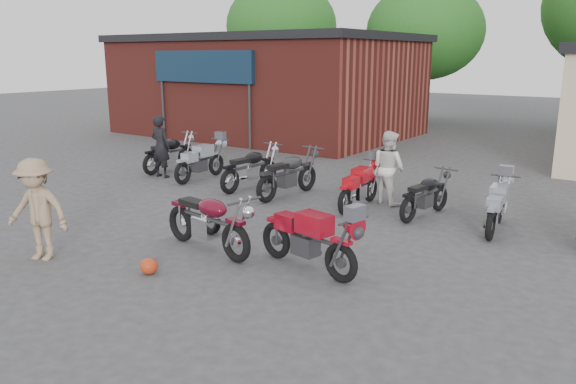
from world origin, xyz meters
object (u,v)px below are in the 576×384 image
Objects in this scene: row_bike_2 at (251,166)px; person_tan at (37,210)px; sportbike at (309,236)px; row_bike_1 at (201,159)px; row_bike_4 at (359,184)px; row_bike_0 at (170,151)px; row_bike_5 at (426,193)px; helmet at (149,266)px; row_bike_3 at (289,172)px; row_bike_6 at (498,204)px; person_dark at (161,146)px; vintage_motorcycle at (208,218)px; person_light at (388,168)px.

person_tan is at bearing -173.82° from row_bike_2.
sportbike is at bearing 7.95° from person_tan.
row_bike_1 reaches higher than row_bike_4.
row_bike_5 is (8.25, -0.28, -0.06)m from row_bike_0.
row_bike_0 is (-5.89, 6.00, 0.46)m from helmet.
row_bike_3 is at bearing 88.26° from row_bike_4.
row_bike_2 is 1.14× the size of row_bike_5.
row_bike_0 is 1.09× the size of row_bike_6.
row_bike_2 is 6.34m from row_bike_6.
person_tan is at bearing 116.47° from person_dark.
row_bike_3 is at bearing 101.44° from helmet.
row_bike_6 is at bearing -92.87° from row_bike_4.
person_tan is 0.97× the size of row_bike_5.
vintage_motorcycle is at bearing 21.81° from person_tan.
person_tan is 6.16m from row_bike_3.
row_bike_2 reaches higher than row_bike_5.
vintage_motorcycle is at bearing 95.85° from person_light.
vintage_motorcycle is 1.15× the size of row_bike_4.
helmet is (-2.01, -1.61, -0.46)m from sportbike.
row_bike_4 is at bearing -83.69° from row_bike_3.
person_tan is at bearing -163.63° from helmet.
person_dark reaches higher than row_bike_6.
person_light reaches higher than sportbike.
person_tan reaches higher than row_bike_4.
row_bike_6 is (8.17, -0.08, -0.04)m from row_bike_1.
person_tan is at bearing -128.27° from vintage_motorcycle.
row_bike_2 is at bearing 82.70° from row_bike_6.
helmet is 7.55m from person_dark.
vintage_motorcycle reaches higher than row_bike_1.
row_bike_0 is 6.74m from row_bike_4.
row_bike_0 is at bearing 20.92° from person_light.
row_bike_3 is 1.13× the size of row_bike_4.
row_bike_4 is (-0.36, -0.73, -0.31)m from person_light.
sportbike reaches higher than helmet.
row_bike_6 is at bearing -94.47° from row_bike_1.
row_bike_5 is (6.62, 0.08, -0.05)m from row_bike_1.
person_tan is (-4.05, -2.21, 0.29)m from sportbike.
person_light reaches higher than row_bike_1.
row_bike_3 is (3.15, -0.16, 0.04)m from row_bike_1.
person_dark reaches higher than row_bike_4.
helmet is 0.16× the size of person_tan.
person_tan is 8.58m from row_bike_6.
person_dark is 0.98× the size of row_bike_5.
row_bike_3 is (-1.11, 5.48, 0.49)m from helmet.
helmet is at bearing -129.76° from sportbike.
row_bike_0 is at bearing 80.59° from row_bike_6.
row_bike_3 is at bearing -93.06° from row_bike_2.
sportbike is at bearing 150.53° from person_dark.
person_dark is 0.89× the size of row_bike_1.
helmet is 6.14m from row_bike_2.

